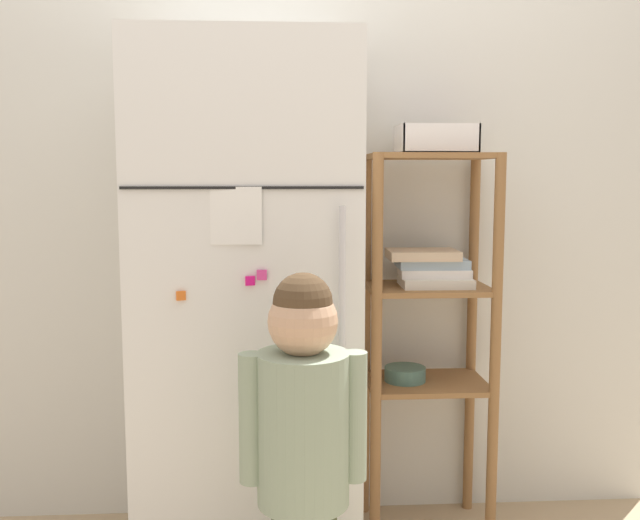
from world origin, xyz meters
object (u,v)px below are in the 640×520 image
Objects in this scene: child_standing at (303,427)px; fruit_bin at (439,142)px; refrigerator at (248,306)px; pantry_shelf_unit at (427,304)px.

fruit_bin reaches higher than child_standing.
child_standing is (0.16, -0.52, -0.22)m from refrigerator.
refrigerator is at bearing 106.84° from child_standing.
refrigerator reaches higher than fruit_bin.
refrigerator is 0.59m from child_standing.
refrigerator is 1.26× the size of pantry_shelf_unit.
pantry_shelf_unit is at bearing 11.02° from refrigerator.
fruit_bin is (0.49, 0.66, 0.76)m from child_standing.
child_standing is 0.76× the size of pantry_shelf_unit.
fruit_bin is at bearing 53.33° from child_standing.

